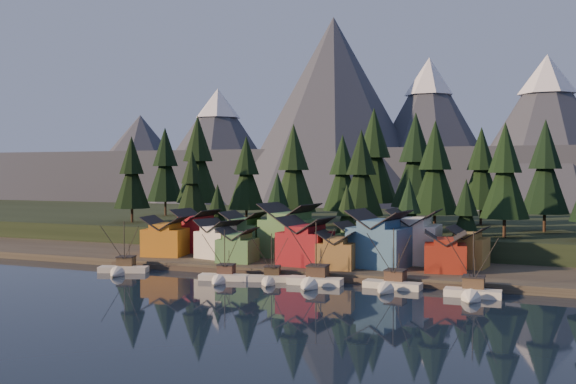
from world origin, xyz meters
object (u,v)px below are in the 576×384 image
at_px(house_front_0, 165,235).
at_px(boat_4, 313,272).
at_px(boat_0, 122,262).
at_px(boat_3, 270,273).
at_px(house_back_0, 196,229).
at_px(boat_6, 472,283).
at_px(house_back_1, 244,232).
at_px(boat_2, 222,271).
at_px(boat_5, 390,277).
at_px(house_front_1, 218,238).

bearing_deg(house_front_0, boat_4, -30.87).
bearing_deg(boat_4, boat_0, 178.08).
height_order(boat_3, house_back_0, house_back_0).
relative_size(boat_6, house_back_1, 1.23).
xyz_separation_m(boat_6, house_front_0, (-68.71, 15.34, 3.72)).
height_order(boat_3, house_back_1, house_back_1).
bearing_deg(boat_2, house_back_1, 94.97).
relative_size(boat_0, boat_2, 1.09).
bearing_deg(boat_2, house_back_0, 116.55).
bearing_deg(house_back_0, house_front_0, -101.10).
relative_size(boat_4, house_front_0, 1.23).
distance_m(boat_5, house_back_0, 56.97).
xyz_separation_m(boat_5, house_back_1, (-38.95, 21.45, 4.47)).
distance_m(boat_6, house_front_1, 58.32).
bearing_deg(house_back_1, boat_0, -123.77).
xyz_separation_m(boat_4, boat_5, (13.68, 1.63, -0.29)).
relative_size(boat_4, house_back_1, 1.28).
bearing_deg(boat_0, house_front_0, 72.36).
distance_m(boat_2, boat_3, 9.12).
bearing_deg(boat_6, boat_2, -179.70).
relative_size(boat_3, house_front_1, 1.07).
height_order(boat_2, boat_6, boat_6).
height_order(boat_4, house_back_1, house_back_1).
bearing_deg(house_front_0, boat_0, -99.46).
distance_m(boat_4, boat_5, 13.77).
xyz_separation_m(house_front_0, house_back_0, (2.51, 9.20, 0.59)).
height_order(boat_3, boat_6, boat_6).
distance_m(boat_5, house_front_0, 56.40).
distance_m(boat_4, boat_6, 27.70).
bearing_deg(boat_3, house_back_0, 125.61).
bearing_deg(boat_5, boat_6, -4.91).
bearing_deg(boat_4, boat_3, 174.36).
height_order(boat_0, house_back_1, house_back_1).
height_order(boat_0, house_back_0, house_back_0).
bearing_deg(boat_0, boat_6, -18.21).
bearing_deg(boat_5, house_back_0, 160.48).
bearing_deg(boat_4, house_front_1, 146.01).
bearing_deg(house_front_0, boat_3, -35.25).
distance_m(boat_0, boat_6, 68.28).
bearing_deg(boat_2, boat_5, -5.69).
bearing_deg(boat_2, boat_0, 166.57).
bearing_deg(boat_6, house_front_1, 161.80).
bearing_deg(boat_4, boat_6, -5.26).
height_order(house_front_0, house_back_0, house_back_0).
relative_size(boat_5, house_back_1, 1.19).
height_order(boat_4, house_back_0, house_back_0).
relative_size(boat_5, house_back_0, 1.17).
height_order(boat_0, boat_6, boat_6).
xyz_separation_m(boat_3, house_back_0, (-29.93, 23.83, 4.94)).
bearing_deg(boat_3, boat_0, 167.43).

